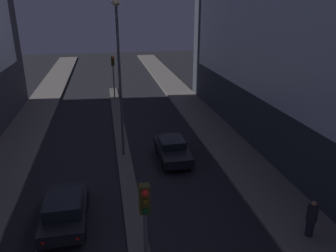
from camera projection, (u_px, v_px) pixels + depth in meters
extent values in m
cube|color=#56544F|center=(122.00, 144.00, 23.23)|extent=(0.88, 33.19, 0.12)
cube|color=#3D3814|center=(144.00, 199.00, 9.44)|extent=(0.32, 0.28, 0.90)
sphere|color=red|center=(145.00, 193.00, 9.17)|extent=(0.20, 0.20, 0.20)
sphere|color=#4C380A|center=(145.00, 202.00, 9.27)|extent=(0.20, 0.20, 0.20)
sphere|color=#0F3D19|center=(146.00, 211.00, 9.38)|extent=(0.20, 0.20, 0.20)
cylinder|color=#4C4C51|center=(114.00, 83.00, 33.25)|extent=(0.12, 0.12, 3.50)
cube|color=#3D3814|center=(113.00, 61.00, 32.49)|extent=(0.32, 0.28, 0.90)
sphere|color=red|center=(113.00, 58.00, 32.22)|extent=(0.20, 0.20, 0.20)
sphere|color=#4C380A|center=(113.00, 61.00, 32.32)|extent=(0.20, 0.20, 0.20)
sphere|color=#0F3D19|center=(113.00, 64.00, 32.43)|extent=(0.20, 0.20, 0.20)
cylinder|color=#4C4C51|center=(120.00, 85.00, 19.83)|extent=(0.16, 0.16, 9.22)
sphere|color=#F9EAB2|center=(116.00, 1.00, 18.17)|extent=(0.53, 0.53, 0.53)
cube|color=black|center=(66.00, 211.00, 14.75)|extent=(1.86, 4.14, 0.55)
cube|color=black|center=(64.00, 204.00, 14.27)|extent=(1.58, 1.86, 0.56)
cube|color=red|center=(43.00, 243.00, 12.72)|extent=(0.14, 0.04, 0.10)
cube|color=red|center=(78.00, 239.00, 12.95)|extent=(0.14, 0.04, 0.10)
cylinder|color=black|center=(51.00, 202.00, 15.88)|extent=(0.22, 0.64, 0.64)
cylinder|color=black|center=(86.00, 199.00, 16.17)|extent=(0.22, 0.64, 0.64)
cylinder|color=black|center=(43.00, 237.00, 13.51)|extent=(0.22, 0.64, 0.64)
cylinder|color=black|center=(84.00, 232.00, 13.81)|extent=(0.22, 0.64, 0.64)
cube|color=black|center=(173.00, 151.00, 20.74)|extent=(1.78, 4.03, 0.57)
cube|color=black|center=(172.00, 142.00, 20.84)|extent=(1.52, 1.81, 0.47)
cube|color=red|center=(158.00, 140.00, 22.47)|extent=(0.14, 0.04, 0.10)
cube|color=red|center=(175.00, 138.00, 22.70)|extent=(0.14, 0.04, 0.10)
cylinder|color=black|center=(157.00, 148.00, 21.85)|extent=(0.22, 0.64, 0.64)
cylinder|color=black|center=(180.00, 146.00, 22.13)|extent=(0.22, 0.64, 0.64)
cylinder|color=black|center=(164.00, 165.00, 19.55)|extent=(0.22, 0.64, 0.64)
cylinder|color=black|center=(189.00, 163.00, 19.83)|extent=(0.22, 0.64, 0.64)
cylinder|color=black|center=(310.00, 228.00, 13.71)|extent=(0.33, 0.33, 0.77)
cylinder|color=#232328|center=(312.00, 213.00, 13.46)|extent=(0.43, 0.43, 0.68)
sphere|color=#9E704C|center=(314.00, 204.00, 13.31)|extent=(0.22, 0.22, 0.22)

